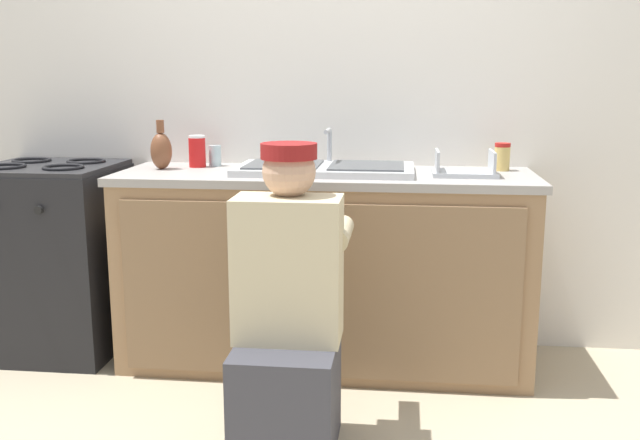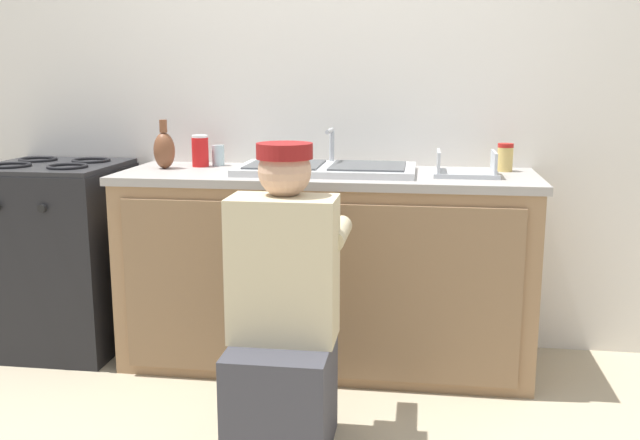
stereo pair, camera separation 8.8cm
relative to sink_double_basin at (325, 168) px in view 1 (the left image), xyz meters
name	(u,v)px [view 1 (the left image)]	position (x,y,z in m)	size (l,w,h in m)	color
ground_plane	(317,386)	(0.00, -0.30, -0.92)	(12.00, 12.00, 0.00)	tan
back_wall	(333,93)	(0.00, 0.35, 0.33)	(6.00, 0.10, 2.50)	silver
counter_cabinet	(325,273)	(0.00, -0.01, -0.49)	(1.85, 0.62, 0.87)	#997551
countertop	(325,176)	(0.00, 0.00, -0.04)	(1.89, 0.62, 0.04)	#9E9993
sink_double_basin	(325,168)	(0.00, 0.00, 0.00)	(0.80, 0.44, 0.19)	silver
stove_range	(54,258)	(-1.33, 0.00, -0.46)	(0.63, 0.62, 0.93)	black
plumber_person	(288,324)	(-0.05, -0.80, -0.46)	(0.42, 0.61, 1.10)	#3F3F47
water_glass	(215,156)	(-0.56, 0.18, 0.03)	(0.06, 0.06, 0.10)	#ADC6CC
condiment_jar	(502,157)	(0.81, 0.16, 0.05)	(0.07, 0.07, 0.13)	#DBB760
soda_cup_red	(197,151)	(-0.63, 0.12, 0.06)	(0.08, 0.08, 0.15)	red
vase_decorative	(161,150)	(-0.78, 0.03, 0.07)	(0.10, 0.10, 0.23)	brown
dish_rack_tray	(464,170)	(0.62, -0.03, 0.01)	(0.28, 0.22, 0.11)	#B2B7BC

